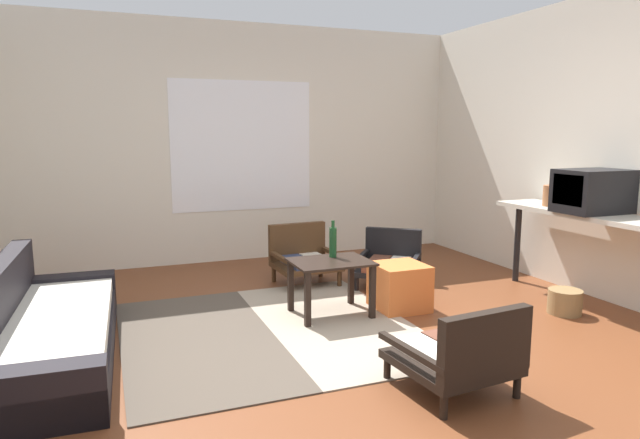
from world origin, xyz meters
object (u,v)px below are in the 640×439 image
at_px(crt_television, 593,191).
at_px(clay_vase, 554,194).
at_px(ottoman_orange, 399,287).
at_px(armchair_striped_foreground, 460,354).
at_px(coffee_table, 331,272).
at_px(armchair_corner, 389,261).
at_px(couch, 42,332).
at_px(console_shelf, 580,220).
at_px(glass_bottle, 333,242).
at_px(wicker_basket, 565,302).
at_px(armchair_by_window, 303,256).

bearing_deg(crt_television, clay_vase, 89.58).
bearing_deg(clay_vase, ottoman_orange, 177.36).
bearing_deg(crt_television, armchair_striped_foreground, -153.60).
relative_size(coffee_table, armchair_corner, 0.74).
bearing_deg(clay_vase, armchair_corner, 147.37).
height_order(couch, clay_vase, clay_vase).
distance_m(armchair_corner, console_shelf, 1.75).
bearing_deg(armchair_corner, couch, -164.47).
relative_size(glass_bottle, wicker_basket, 1.13).
distance_m(couch, ottoman_orange, 2.72).
distance_m(clay_vase, wicker_basket, 1.03).
distance_m(ottoman_orange, wicker_basket, 1.36).
bearing_deg(wicker_basket, glass_bottle, 156.04).
relative_size(armchair_striped_foreground, wicker_basket, 2.48).
xyz_separation_m(armchair_corner, crt_television, (1.25, -1.23, 0.76)).
xyz_separation_m(armchair_by_window, glass_bottle, (-0.06, -0.91, 0.32)).
relative_size(coffee_table, crt_television, 1.13).
xyz_separation_m(ottoman_orange, console_shelf, (1.54, -0.39, 0.54)).
height_order(ottoman_orange, crt_television, crt_television).
bearing_deg(glass_bottle, couch, -172.58).
distance_m(console_shelf, wicker_basket, 0.74).
bearing_deg(crt_television, wicker_basket, -162.59).
bearing_deg(coffee_table, clay_vase, -3.44).
distance_m(coffee_table, armchair_corner, 1.13).
distance_m(ottoman_orange, console_shelf, 1.68).
bearing_deg(armchair_by_window, glass_bottle, -93.84).
bearing_deg(crt_television, coffee_table, 165.28).
bearing_deg(console_shelf, glass_bottle, 164.85).
xyz_separation_m(console_shelf, glass_bottle, (-2.08, 0.56, -0.14)).
height_order(ottoman_orange, console_shelf, console_shelf).
distance_m(coffee_table, console_shelf, 2.23).
bearing_deg(armchair_striped_foreground, coffee_table, 95.90).
relative_size(ottoman_orange, crt_television, 0.75).
bearing_deg(wicker_basket, crt_television, 17.41).
height_order(ottoman_orange, clay_vase, clay_vase).
height_order(armchair_corner, console_shelf, console_shelf).
relative_size(armchair_by_window, glass_bottle, 2.03).
xyz_separation_m(armchair_corner, glass_bottle, (-0.83, -0.55, 0.36)).
bearing_deg(glass_bottle, console_shelf, -15.15).
relative_size(armchair_by_window, ottoman_orange, 1.49).
xyz_separation_m(armchair_striped_foreground, glass_bottle, (-0.09, 1.67, 0.35)).
bearing_deg(armchair_by_window, couch, -151.90).
bearing_deg(armchair_striped_foreground, wicker_basket, 27.99).
bearing_deg(couch, console_shelf, -3.75).
bearing_deg(armchair_striped_foreground, ottoman_orange, 73.33).
distance_m(armchair_striped_foreground, clay_vase, 2.54).
height_order(coffee_table, armchair_corner, armchair_corner).
relative_size(coffee_table, glass_bottle, 2.05).
relative_size(couch, console_shelf, 1.30).
bearing_deg(ottoman_orange, clay_vase, -2.64).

